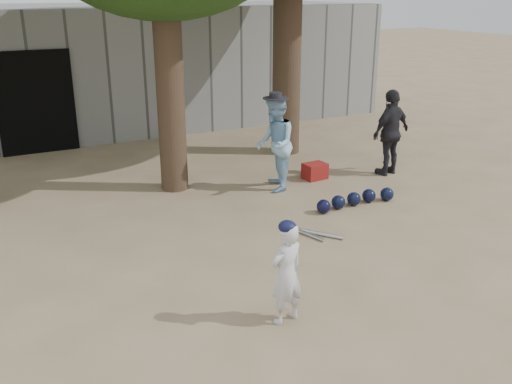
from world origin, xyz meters
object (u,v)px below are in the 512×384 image
spectator_dark (391,133)px  red_bag (315,171)px  spectator_blue (275,144)px  boy_player (286,274)px

spectator_dark → red_bag: (-1.43, 0.40, -0.67)m
spectator_blue → spectator_dark: size_ratio=1.02×
spectator_blue → spectator_dark: bearing=108.1°
boy_player → red_bag: 4.99m
spectator_dark → boy_player: bearing=26.9°
spectator_blue → red_bag: (0.97, 0.18, -0.69)m
boy_player → spectator_dark: bearing=-153.1°
boy_player → spectator_dark: spectator_dark is taller
boy_player → spectator_blue: spectator_blue is taller
red_bag → boy_player: bearing=-126.5°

